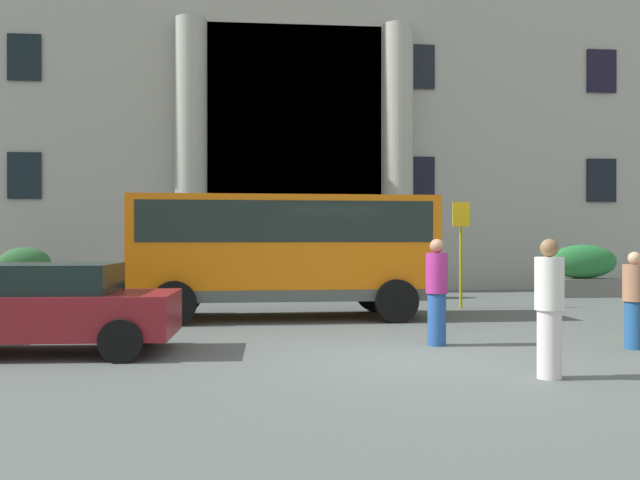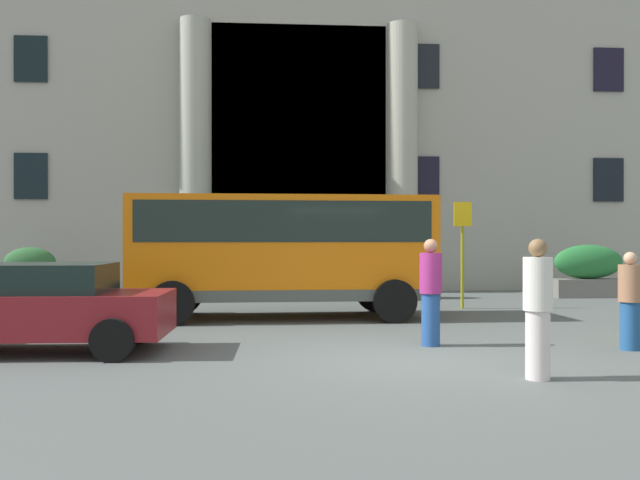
{
  "view_description": "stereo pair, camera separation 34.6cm",
  "coord_description": "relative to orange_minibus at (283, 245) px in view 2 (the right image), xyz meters",
  "views": [
    {
      "loc": [
        -2.37,
        -9.88,
        1.76
      ],
      "look_at": [
        -0.78,
        6.44,
        1.7
      ],
      "focal_mm": 39.49,
      "sensor_mm": 36.0,
      "label": 1
    },
    {
      "loc": [
        -2.02,
        -9.91,
        1.76
      ],
      "look_at": [
        -0.78,
        6.44,
        1.7
      ],
      "focal_mm": 39.49,
      "sensor_mm": 36.0,
      "label": 2
    }
  ],
  "objects": [
    {
      "name": "ground_plane",
      "position": [
        1.67,
        -5.5,
        -1.65
      ],
      "size": [
        80.0,
        64.0,
        0.12
      ],
      "primitive_type": "cube",
      "color": "#4F5653"
    },
    {
      "name": "office_building_facade",
      "position": [
        1.66,
        11.98,
        6.83
      ],
      "size": [
        39.46,
        9.75,
        16.86
      ],
      "color": "#99978C",
      "rests_on": "ground_plane"
    },
    {
      "name": "orange_minibus",
      "position": [
        0.0,
        0.0,
        0.0
      ],
      "size": [
        6.5,
        2.68,
        2.65
      ],
      "rotation": [
        0.0,
        0.0,
        0.02
      ],
      "color": "orange",
      "rests_on": "ground_plane"
    },
    {
      "name": "bus_stop_sign",
      "position": [
        4.48,
        1.68,
        0.04
      ],
      "size": [
        0.44,
        0.08,
        2.64
      ],
      "color": "#949416",
      "rests_on": "ground_plane"
    },
    {
      "name": "hedge_planter_far_east",
      "position": [
        9.14,
        4.71,
        -0.84
      ],
      "size": [
        2.17,
        0.83,
        1.55
      ],
      "color": "#65645D",
      "rests_on": "ground_plane"
    },
    {
      "name": "hedge_planter_far_west",
      "position": [
        -7.14,
        5.32,
        -0.87
      ],
      "size": [
        1.52,
        0.76,
        1.49
      ],
      "color": "#656658",
      "rests_on": "ground_plane"
    },
    {
      "name": "hedge_planter_entrance_left",
      "position": [
        0.16,
        4.95,
        -0.89
      ],
      "size": [
        1.75,
        1.0,
        1.45
      ],
      "color": "gray",
      "rests_on": "ground_plane"
    },
    {
      "name": "hedge_planter_west",
      "position": [
        3.72,
        4.7,
        -0.83
      ],
      "size": [
        1.51,
        0.82,
        1.57
      ],
      "color": "slate",
      "rests_on": "ground_plane"
    },
    {
      "name": "parked_hatchback_near",
      "position": [
        -3.84,
        -4.4,
        -0.88
      ],
      "size": [
        3.98,
        2.03,
        1.36
      ],
      "rotation": [
        0.0,
        0.0,
        -0.03
      ],
      "color": "maroon",
      "rests_on": "ground_plane"
    },
    {
      "name": "pedestrian_man_crossing",
      "position": [
        2.99,
        -6.94,
        -0.71
      ],
      "size": [
        0.36,
        0.36,
        1.74
      ],
      "rotation": [
        0.0,
        0.0,
        3.92
      ],
      "color": "silver",
      "rests_on": "ground_plane"
    },
    {
      "name": "pedestrian_woman_with_bag",
      "position": [
        5.32,
        -4.82,
        -0.82
      ],
      "size": [
        0.36,
        0.36,
        1.54
      ],
      "rotation": [
        0.0,
        0.0,
        3.73
      ],
      "color": "navy",
      "rests_on": "ground_plane"
    },
    {
      "name": "pedestrian_child_trailing",
      "position": [
        2.3,
        -4.18,
        -0.71
      ],
      "size": [
        0.36,
        0.36,
        1.74
      ],
      "rotation": [
        0.0,
        0.0,
        4.33
      ],
      "color": "navy",
      "rests_on": "ground_plane"
    }
  ]
}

